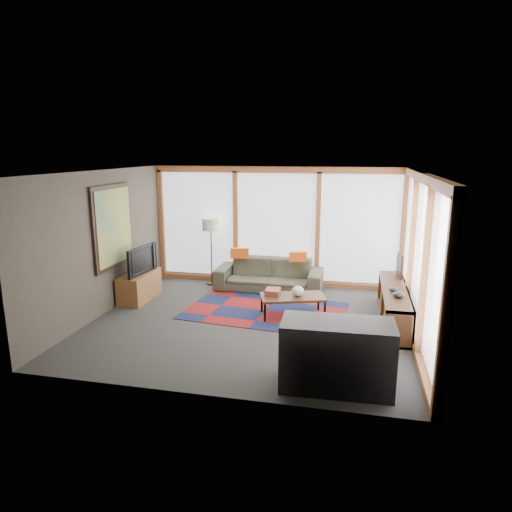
% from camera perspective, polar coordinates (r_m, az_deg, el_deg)
% --- Properties ---
extents(ground, '(5.50, 5.50, 0.00)m').
position_cam_1_polar(ground, '(8.07, -0.62, -8.26)').
color(ground, '#2C2C29').
rests_on(ground, ground).
extents(room_envelope, '(5.52, 5.02, 2.62)m').
position_cam_1_polar(room_envelope, '(8.10, 3.67, 3.12)').
color(room_envelope, '#3F382F').
rests_on(room_envelope, ground).
extents(rug, '(3.07, 2.15, 0.01)m').
position_cam_1_polar(rug, '(8.61, 1.16, -6.83)').
color(rug, maroon).
rests_on(rug, ground).
extents(sofa, '(2.27, 0.90, 0.66)m').
position_cam_1_polar(sofa, '(9.79, 1.65, -2.36)').
color(sofa, '#323528').
rests_on(sofa, ground).
extents(pillow_left, '(0.41, 0.18, 0.22)m').
position_cam_1_polar(pillow_left, '(9.85, -2.06, 0.37)').
color(pillow_left, '#D25013').
rests_on(pillow_left, sofa).
extents(pillow_right, '(0.38, 0.19, 0.20)m').
position_cam_1_polar(pillow_right, '(9.59, 5.26, -0.08)').
color(pillow_right, '#D25013').
rests_on(pillow_right, sofa).
extents(floor_lamp, '(0.37, 0.37, 1.49)m').
position_cam_1_polar(floor_lamp, '(10.15, -5.60, 0.55)').
color(floor_lamp, black).
rests_on(floor_lamp, ground).
extents(coffee_table, '(1.27, 0.90, 0.38)m').
position_cam_1_polar(coffee_table, '(8.31, 4.61, -6.25)').
color(coffee_table, '#351D13').
rests_on(coffee_table, ground).
extents(book_stack, '(0.26, 0.32, 0.11)m').
position_cam_1_polar(book_stack, '(8.29, 2.11, -4.49)').
color(book_stack, brown).
rests_on(book_stack, coffee_table).
extents(vase, '(0.26, 0.26, 0.19)m').
position_cam_1_polar(vase, '(8.23, 5.25, -4.38)').
color(vase, beige).
rests_on(vase, coffee_table).
extents(bookshelf, '(0.44, 2.40, 0.60)m').
position_cam_1_polar(bookshelf, '(8.37, 16.85, -5.88)').
color(bookshelf, '#351D13').
rests_on(bookshelf, ground).
extents(bowl_a, '(0.21, 0.21, 0.10)m').
position_cam_1_polar(bowl_a, '(7.79, 17.42, -4.64)').
color(bowl_a, black).
rests_on(bowl_a, bookshelf).
extents(bowl_b, '(0.17, 0.17, 0.07)m').
position_cam_1_polar(bowl_b, '(8.10, 16.82, -4.01)').
color(bowl_b, black).
rests_on(bowl_b, bookshelf).
extents(shelf_picture, '(0.09, 0.34, 0.44)m').
position_cam_1_polar(shelf_picture, '(8.95, 17.52, -1.21)').
color(shelf_picture, black).
rests_on(shelf_picture, bookshelf).
extents(tv_console, '(0.46, 1.10, 0.55)m').
position_cam_1_polar(tv_console, '(9.46, -14.34, -3.68)').
color(tv_console, brown).
rests_on(tv_console, ground).
extents(television, '(0.23, 0.98, 0.56)m').
position_cam_1_polar(television, '(9.28, -14.52, -0.47)').
color(television, black).
rests_on(television, tv_console).
extents(bar_counter, '(1.41, 0.70, 0.88)m').
position_cam_1_polar(bar_counter, '(5.92, 10.07, -12.12)').
color(bar_counter, black).
rests_on(bar_counter, ground).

